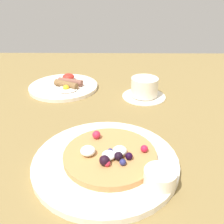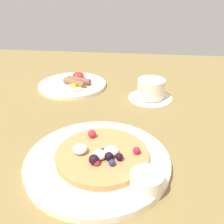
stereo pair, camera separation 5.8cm
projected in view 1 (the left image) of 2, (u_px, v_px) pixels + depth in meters
ground_plane at (97, 129)px, 64.31cm from camera, size 176.30×138.56×3.00cm
pancake_plate at (106, 161)px, 49.57cm from camera, size 28.74×28.74×1.39cm
pancake_with_berries at (110, 155)px, 48.94cm from camera, size 18.34×18.34×3.20cm
syrup_ramekin at (160, 177)px, 42.65cm from camera, size 5.66×5.66×2.77cm
breakfast_plate at (64, 87)px, 84.29cm from camera, size 22.86×22.86×1.12cm
fried_breakfast at (68, 83)px, 83.47cm from camera, size 9.64×14.36×2.45cm
coffee_saucer at (144, 96)px, 78.31cm from camera, size 13.49×13.49×0.60cm
coffee_cup at (144, 86)px, 76.93cm from camera, size 8.28×10.88×5.59cm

